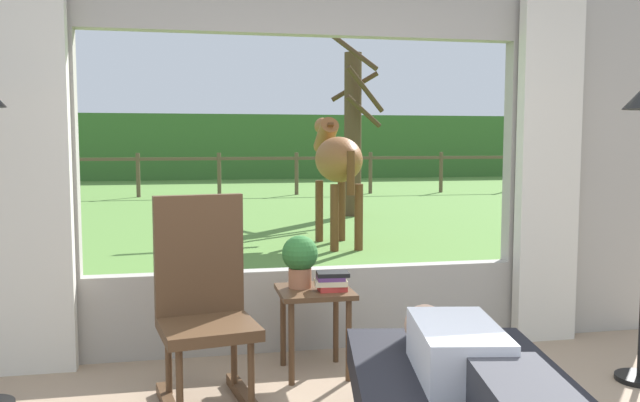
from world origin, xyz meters
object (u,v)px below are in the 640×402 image
Objects in this scene: rocking_chair at (204,304)px; book_stack at (332,281)px; horse at (337,160)px; side_table at (315,304)px; pasture_tree at (353,129)px; reclining_person at (477,368)px; potted_plant at (300,258)px.

rocking_chair is 5.16× the size of book_stack.
horse reaches higher than book_stack.
side_table is 2.40× the size of book_stack.
pasture_tree is at bearing 60.71° from rocking_chair.
pasture_tree reaches higher than book_stack.
rocking_chair is 2.15× the size of side_table.
book_stack is at bearing -105.11° from horse.
book_stack is (-0.27, 1.43, 0.06)m from reclining_person.
potted_plant is 8.34m from pasture_tree.
reclining_person is at bearing -57.98° from rocking_chair.
reclining_person is 0.40× the size of pasture_tree.
potted_plant is at bearing 116.35° from reclining_person.
potted_plant reaches higher than side_table.
side_table is (0.67, 0.34, -0.12)m from rocking_chair.
side_table is 0.15× the size of pasture_tree.
side_table is at bearing 16.98° from rocking_chair.
horse reaches higher than side_table.
book_stack is 0.06× the size of pasture_tree.
pasture_tree is at bearing 73.52° from potted_plant.
pasture_tree is (2.94, 8.35, 1.09)m from rocking_chair.
book_stack is (0.09, -0.06, 0.15)m from side_table.
rocking_chair is 3.50× the size of potted_plant.
horse is at bearing 92.59° from reclining_person.
pasture_tree is (2.27, 8.01, 1.21)m from side_table.
pasture_tree is at bearing 74.87° from book_stack.
side_table is 1.63× the size of potted_plant.
reclining_person is 1.62m from potted_plant.
potted_plant is at bearing -107.41° from horse.
side_table is 4.92m from horse.
pasture_tree is (1.06, 3.29, 0.48)m from horse.
reclining_person is 1.28× the size of rocking_chair.
rocking_chair is at bearing -159.86° from book_stack.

